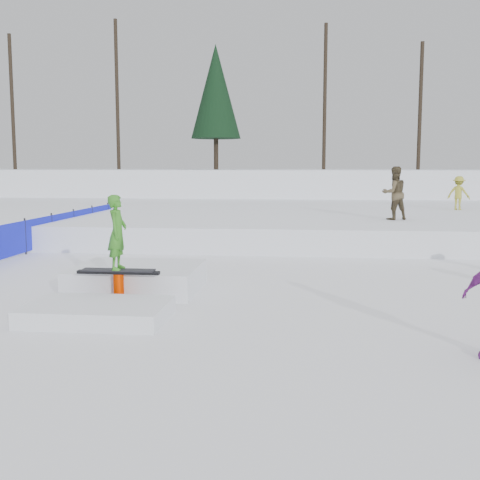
# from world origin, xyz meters

# --- Properties ---
(ground) EXTENTS (120.00, 120.00, 0.00)m
(ground) POSITION_xyz_m (0.00, 0.00, 0.00)
(ground) COLOR white
(snow_berm) EXTENTS (60.00, 14.00, 2.40)m
(snow_berm) POSITION_xyz_m (0.00, 30.00, 1.20)
(snow_berm) COLOR white
(snow_berm) RESTS_ON ground
(snow_midrise) EXTENTS (50.00, 18.00, 0.80)m
(snow_midrise) POSITION_xyz_m (0.00, 16.00, 0.40)
(snow_midrise) COLOR white
(snow_midrise) RESTS_ON ground
(safety_fence) EXTENTS (0.05, 16.00, 1.10)m
(safety_fence) POSITION_xyz_m (-6.50, 6.60, 0.55)
(safety_fence) COLOR #151DD5
(safety_fence) RESTS_ON ground
(treeline) EXTENTS (40.24, 4.22, 10.50)m
(treeline) POSITION_xyz_m (6.18, 28.28, 7.45)
(treeline) COLOR black
(treeline) RESTS_ON snow_berm
(walker_olive) EXTENTS (1.07, 0.96, 1.83)m
(walker_olive) POSITION_xyz_m (4.88, 10.63, 1.71)
(walker_olive) COLOR #4C412B
(walker_olive) RESTS_ON snow_midrise
(walker_ygreen) EXTENTS (1.06, 0.90, 1.42)m
(walker_ygreen) POSITION_xyz_m (8.25, 15.69, 1.51)
(walker_ygreen) COLOR #AAA833
(walker_ygreen) RESTS_ON snow_midrise
(jib_rail_feature) EXTENTS (2.60, 4.40, 2.11)m
(jib_rail_feature) POSITION_xyz_m (-1.68, 1.08, 0.30)
(jib_rail_feature) COLOR white
(jib_rail_feature) RESTS_ON ground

